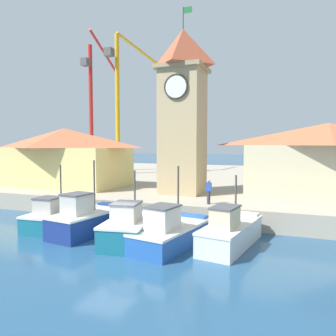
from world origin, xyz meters
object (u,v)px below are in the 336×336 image
object	(u,v)px
fishing_boat_center	(231,232)
port_crane_near	(92,120)
fishing_boat_far_left	(56,217)
warehouse_left	(64,156)
fishing_boat_left_outer	(87,220)
fishing_boat_mid_left	(171,232)
warehouse_right	(328,161)
clock_tower	(183,107)
port_crane_far	(120,118)
fishing_boat_left_inner	(131,227)
dock_worker_near_tower	(209,191)

from	to	relation	value
fishing_boat_center	port_crane_near	xyz separation A→B (m)	(-23.85, 23.54, 7.75)
fishing_boat_far_left	warehouse_left	distance (m)	11.63
fishing_boat_left_outer	fishing_boat_center	world-z (taller)	fishing_boat_left_outer
fishing_boat_center	port_crane_near	world-z (taller)	port_crane_near
fishing_boat_mid_left	warehouse_right	size ratio (longest dim) A/B	0.50
fishing_boat_center	port_crane_near	bearing A→B (deg)	135.37
clock_tower	fishing_boat_center	bearing A→B (deg)	-57.12
fishing_boat_mid_left	fishing_boat_left_outer	bearing A→B (deg)	175.77
fishing_boat_far_left	clock_tower	bearing A→B (deg)	56.58
warehouse_right	port_crane_far	bearing A→B (deg)	151.17
fishing_boat_left_outer	fishing_boat_mid_left	distance (m)	5.31
fishing_boat_far_left	warehouse_right	bearing A→B (deg)	29.06
fishing_boat_mid_left	port_crane_near	world-z (taller)	port_crane_near
fishing_boat_left_outer	clock_tower	bearing A→B (deg)	71.79
fishing_boat_left_outer	warehouse_right	xyz separation A→B (m)	(13.22, 9.24, 3.18)
fishing_boat_left_inner	fishing_boat_center	world-z (taller)	fishing_boat_left_inner
fishing_boat_far_left	clock_tower	size ratio (longest dim) A/B	0.32
clock_tower	port_crane_far	bearing A→B (deg)	134.34
fishing_boat_mid_left	fishing_boat_center	bearing A→B (deg)	19.87
warehouse_right	dock_worker_near_tower	size ratio (longest dim) A/B	6.79
dock_worker_near_tower	warehouse_right	bearing A→B (deg)	31.11
clock_tower	dock_worker_near_tower	distance (m)	7.69
fishing_boat_far_left	fishing_boat_left_outer	xyz separation A→B (m)	(2.60, -0.45, 0.15)
port_crane_near	port_crane_far	world-z (taller)	port_crane_near
fishing_boat_center	port_crane_near	size ratio (longest dim) A/B	0.28
fishing_boat_left_outer	fishing_boat_mid_left	bearing A→B (deg)	-4.23
fishing_boat_left_outer	fishing_boat_center	xyz separation A→B (m)	(8.13, 0.63, -0.09)
clock_tower	warehouse_right	bearing A→B (deg)	2.70
fishing_boat_mid_left	warehouse_left	distance (m)	17.76
fishing_boat_center	warehouse_left	bearing A→B (deg)	152.61
warehouse_left	port_crane_far	xyz separation A→B (m)	(-1.13, 12.58, 4.48)
fishing_boat_mid_left	port_crane_near	distance (m)	33.25
fishing_boat_left_inner	dock_worker_near_tower	bearing A→B (deg)	60.74
fishing_boat_far_left	port_crane_near	size ratio (longest dim) A/B	0.23
warehouse_right	fishing_boat_far_left	bearing A→B (deg)	-150.94
fishing_boat_mid_left	dock_worker_near_tower	bearing A→B (deg)	82.91
port_crane_far	port_crane_near	bearing A→B (deg)	159.65
fishing_boat_left_outer	fishing_boat_center	distance (m)	8.15
fishing_boat_far_left	fishing_boat_left_outer	world-z (taller)	fishing_boat_left_outer
fishing_boat_left_inner	clock_tower	distance (m)	11.63
fishing_boat_far_left	fishing_boat_mid_left	bearing A→B (deg)	-6.10
fishing_boat_center	warehouse_right	bearing A→B (deg)	59.42
fishing_boat_left_outer	warehouse_left	distance (m)	13.53
dock_worker_near_tower	clock_tower	bearing A→B (deg)	128.24
fishing_boat_mid_left	warehouse_right	world-z (taller)	warehouse_right
warehouse_left	dock_worker_near_tower	distance (m)	15.83
fishing_boat_far_left	fishing_boat_left_inner	bearing A→B (deg)	-8.15
fishing_boat_far_left	warehouse_right	world-z (taller)	warehouse_right
fishing_boat_left_inner	warehouse_left	xyz separation A→B (m)	(-12.09, 9.89, 3.23)
fishing_boat_left_inner	fishing_boat_left_outer	bearing A→B (deg)	173.35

